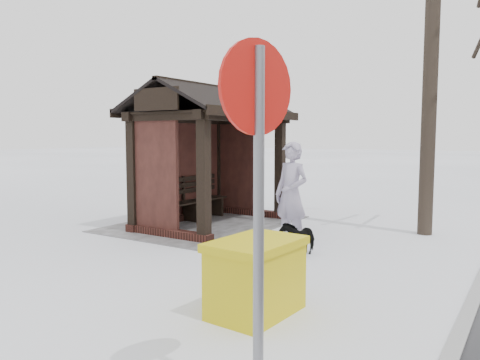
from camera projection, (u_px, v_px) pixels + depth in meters
name	position (u px, v px, depth m)	size (l,w,h in m)	color
ground	(212.00, 225.00, 10.44)	(120.00, 120.00, 0.00)	white
trampled_patch	(205.00, 223.00, 10.54)	(4.20, 3.20, 0.02)	gray
bus_shelter	(206.00, 127.00, 10.32)	(3.60, 2.40, 3.09)	#3C1C16
pedestrian	(291.00, 194.00, 8.31)	(0.68, 0.45, 1.88)	#A096B0
dog	(299.00, 238.00, 7.77)	(0.31, 0.69, 0.58)	black
grit_bin	(256.00, 276.00, 5.17)	(1.14, 0.82, 0.84)	#C4B10B
road_sign	(257.00, 149.00, 3.31)	(0.66, 0.21, 2.65)	slate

